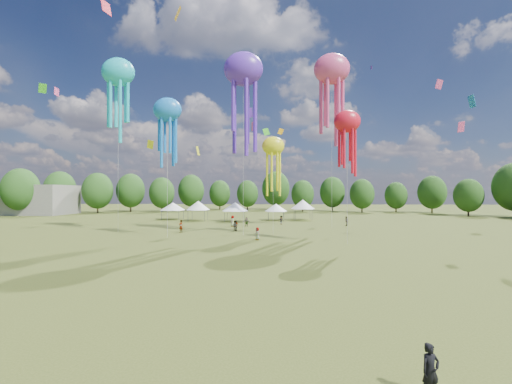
{
  "coord_description": "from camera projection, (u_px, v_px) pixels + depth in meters",
  "views": [
    {
      "loc": [
        3.31,
        -11.04,
        5.94
      ],
      "look_at": [
        2.05,
        15.0,
        6.0
      ],
      "focal_mm": 22.1,
      "sensor_mm": 36.0,
      "label": 1
    }
  ],
  "objects": [
    {
      "name": "ground",
      "position": [
        178.0,
        360.0,
        11.17
      ],
      "size": [
        300.0,
        300.0,
        0.0
      ],
      "primitive_type": "plane",
      "color": "#384416",
      "rests_on": "ground"
    },
    {
      "name": "observer_main",
      "position": [
        430.0,
        371.0,
        9.12
      ],
      "size": [
        0.65,
        0.51,
        1.56
      ],
      "primitive_type": "imported",
      "rotation": [
        0.0,
        0.0,
        0.27
      ],
      "color": "black",
      "rests_on": "ground"
    },
    {
      "name": "spectator_near",
      "position": [
        235.0,
        226.0,
        48.44
      ],
      "size": [
        0.98,
        0.9,
        1.62
      ],
      "primitive_type": "imported",
      "rotation": [
        0.0,
        0.0,
        2.68
      ],
      "color": "gray",
      "rests_on": "ground"
    },
    {
      "name": "spectators_far",
      "position": [
        261.0,
        223.0,
        53.01
      ],
      "size": [
        27.53,
        20.2,
        1.89
      ],
      "color": "gray",
      "rests_on": "ground"
    },
    {
      "name": "festival_tents",
      "position": [
        236.0,
        206.0,
        67.72
      ],
      "size": [
        34.1,
        9.84,
        4.42
      ],
      "color": "#47474C",
      "rests_on": "ground"
    },
    {
      "name": "show_kites",
      "position": [
        252.0,
        96.0,
        47.32
      ],
      "size": [
        38.84,
        19.78,
        29.28
      ],
      "color": "blue",
      "rests_on": "ground"
    },
    {
      "name": "small_kites",
      "position": [
        243.0,
        64.0,
        54.81
      ],
      "size": [
        80.82,
        49.31,
        42.9
      ],
      "color": "blue",
      "rests_on": "ground"
    },
    {
      "name": "treeline",
      "position": [
        241.0,
        190.0,
        73.81
      ],
      "size": [
        201.57,
        95.24,
        13.43
      ],
      "color": "#38281C",
      "rests_on": "ground"
    }
  ]
}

